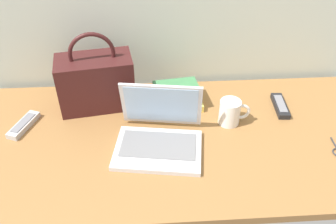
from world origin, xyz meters
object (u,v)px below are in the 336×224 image
laptop (159,134)px  remote_control_far (24,125)px  handbag (96,81)px  book_stack (177,96)px  remote_control_near (280,106)px  coffee_mug (230,112)px

laptop → remote_control_far: size_ratio=2.06×
remote_control_far → handbag: size_ratio=0.50×
remote_control_far → book_stack: book_stack is taller
laptop → remote_control_near: 0.55m
book_stack → handbag: bearing=177.6°
remote_control_far → coffee_mug: bearing=-1.6°
handbag → book_stack: handbag is taller
coffee_mug → remote_control_far: coffee_mug is taller
remote_control_near → book_stack: size_ratio=0.76×
laptop → book_stack: laptop is taller
coffee_mug → book_stack: (-0.20, 0.14, -0.01)m
coffee_mug → handbag: (-0.53, 0.16, 0.06)m
book_stack → coffee_mug: bearing=-35.8°
handbag → book_stack: bearing=-2.4°
coffee_mug → book_stack: coffee_mug is taller
laptop → remote_control_near: (0.52, 0.19, -0.03)m
coffee_mug → remote_control_far: size_ratio=0.74×
laptop → handbag: bearing=133.1°
coffee_mug → remote_control_near: bearing=19.3°
remote_control_near → coffee_mug: bearing=-160.7°
handbag → coffee_mug: bearing=-16.6°
remote_control_near → handbag: 0.77m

